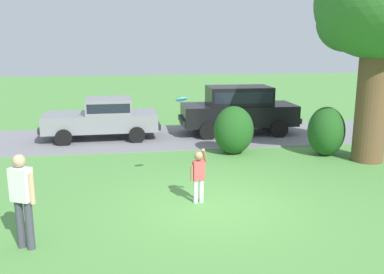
{
  "coord_description": "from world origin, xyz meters",
  "views": [
    {
      "loc": [
        -1.83,
        -8.66,
        3.59
      ],
      "look_at": [
        -0.15,
        2.32,
        1.1
      ],
      "focal_mm": 39.15,
      "sensor_mm": 36.0,
      "label": 1
    }
  ],
  "objects_px": {
    "frisbee": "(181,99)",
    "child_thrower": "(199,173)",
    "adult_onlooker": "(22,196)",
    "parked_suv": "(238,107)",
    "parked_sedan": "(104,117)",
    "oak_tree_large": "(381,12)"
  },
  "relations": [
    {
      "from": "child_thrower",
      "to": "adult_onlooker",
      "type": "xyz_separation_m",
      "value": [
        -3.42,
        -1.71,
        0.27
      ]
    },
    {
      "from": "parked_suv",
      "to": "frisbee",
      "type": "bearing_deg",
      "value": -116.34
    },
    {
      "from": "parked_sedan",
      "to": "adult_onlooker",
      "type": "distance_m",
      "value": 8.84
    },
    {
      "from": "parked_suv",
      "to": "frisbee",
      "type": "height_order",
      "value": "frisbee"
    },
    {
      "from": "adult_onlooker",
      "to": "parked_sedan",
      "type": "bearing_deg",
      "value": 83.98
    },
    {
      "from": "oak_tree_large",
      "to": "parked_suv",
      "type": "xyz_separation_m",
      "value": [
        -3.04,
        4.42,
        -3.4
      ]
    },
    {
      "from": "parked_suv",
      "to": "adult_onlooker",
      "type": "relative_size",
      "value": 2.72
    },
    {
      "from": "parked_sedan",
      "to": "child_thrower",
      "type": "distance_m",
      "value": 7.51
    },
    {
      "from": "adult_onlooker",
      "to": "child_thrower",
      "type": "bearing_deg",
      "value": 26.61
    },
    {
      "from": "oak_tree_large",
      "to": "adult_onlooker",
      "type": "xyz_separation_m",
      "value": [
        -9.29,
        -4.48,
        -3.5
      ]
    },
    {
      "from": "parked_suv",
      "to": "adult_onlooker",
      "type": "bearing_deg",
      "value": -125.08
    },
    {
      "from": "adult_onlooker",
      "to": "oak_tree_large",
      "type": "bearing_deg",
      "value": 25.75
    },
    {
      "from": "oak_tree_large",
      "to": "parked_suv",
      "type": "distance_m",
      "value": 6.35
    },
    {
      "from": "parked_sedan",
      "to": "adult_onlooker",
      "type": "bearing_deg",
      "value": -96.02
    },
    {
      "from": "oak_tree_large",
      "to": "parked_sedan",
      "type": "xyz_separation_m",
      "value": [
        -8.36,
        4.31,
        -3.63
      ]
    },
    {
      "from": "parked_suv",
      "to": "frisbee",
      "type": "xyz_separation_m",
      "value": [
        -3.1,
        -6.26,
        1.2
      ]
    },
    {
      "from": "oak_tree_large",
      "to": "frisbee",
      "type": "relative_size",
      "value": 21.51
    },
    {
      "from": "child_thrower",
      "to": "adult_onlooker",
      "type": "height_order",
      "value": "adult_onlooker"
    },
    {
      "from": "parked_sedan",
      "to": "frisbee",
      "type": "relative_size",
      "value": 15.05
    },
    {
      "from": "child_thrower",
      "to": "frisbee",
      "type": "relative_size",
      "value": 4.36
    },
    {
      "from": "oak_tree_large",
      "to": "child_thrower",
      "type": "relative_size",
      "value": 4.94
    },
    {
      "from": "frisbee",
      "to": "child_thrower",
      "type": "bearing_deg",
      "value": -73.96
    }
  ]
}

